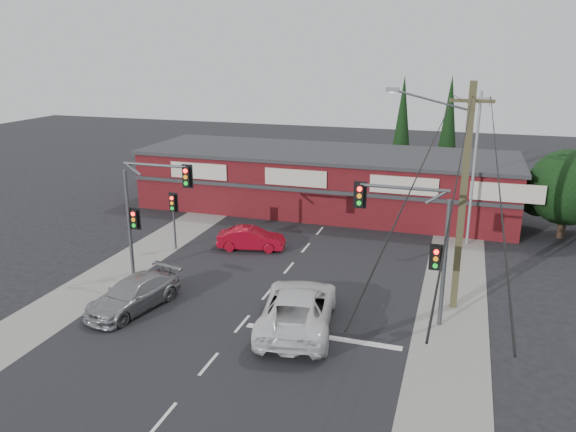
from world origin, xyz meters
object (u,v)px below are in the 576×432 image
(white_suv, at_px, (298,308))
(silver_suv, at_px, (133,294))
(utility_pole, at_px, (460,191))
(shop_building, at_px, (325,180))
(red_sedan, at_px, (251,239))

(white_suv, height_order, silver_suv, white_suv)
(utility_pole, bearing_deg, shop_building, 123.76)
(shop_building, bearing_deg, utility_pole, -56.24)
(white_suv, bearing_deg, red_sedan, -66.49)
(red_sedan, bearing_deg, white_suv, -158.81)
(red_sedan, bearing_deg, silver_suv, 154.63)
(white_suv, distance_m, shop_building, 18.31)
(red_sedan, distance_m, utility_pole, 13.04)
(white_suv, distance_m, red_sedan, 9.85)
(white_suv, relative_size, silver_suv, 1.29)
(white_suv, xyz_separation_m, red_sedan, (-5.31, 8.30, -0.23))
(white_suv, bearing_deg, shop_building, -88.60)
(red_sedan, xyz_separation_m, shop_building, (1.98, 9.66, 1.49))
(silver_suv, bearing_deg, utility_pole, 31.42)
(silver_suv, relative_size, red_sedan, 1.25)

